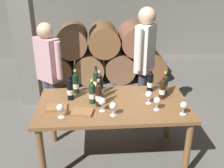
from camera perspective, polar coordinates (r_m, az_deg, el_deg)
ground_plane at (r=3.38m, az=0.25°, el=-15.65°), size 14.00×14.00×0.00m
cellar_back_wall at (r=6.84m, az=-2.47°, el=17.60°), size 10.00×0.24×2.80m
barrel_stack at (r=5.45m, az=-1.78°, el=6.63°), size 2.49×0.90×1.15m
stone_pillar at (r=4.42m, az=-18.78°, el=11.56°), size 0.32×0.32×2.60m
dining_table at (r=3.00m, az=0.27°, el=-5.77°), size 1.70×0.90×0.76m
wine_bottle_0 at (r=3.07m, az=10.96°, el=-1.02°), size 0.07×0.07×0.28m
wine_bottle_1 at (r=2.92m, az=-4.36°, el=-1.95°), size 0.07×0.07×0.28m
wine_bottle_2 at (r=3.22m, az=8.35°, el=0.49°), size 0.07×0.07×0.29m
wine_bottle_3 at (r=3.03m, az=-9.14°, el=-1.07°), size 0.07×0.07×0.30m
wine_bottle_4 at (r=3.17m, az=-7.90°, el=0.20°), size 0.07×0.07×0.30m
wine_bottle_5 at (r=3.19m, az=11.44°, el=-0.08°), size 0.07×0.07×0.28m
wine_bottle_6 at (r=3.13m, az=-2.73°, el=0.01°), size 0.07×0.07×0.30m
wine_bottle_7 at (r=3.01m, az=-2.59°, el=-0.88°), size 0.07×0.07×0.31m
wine_bottle_8 at (r=2.85m, az=-2.92°, el=-2.33°), size 0.07×0.07×0.31m
wine_bottle_9 at (r=3.20m, az=-3.48°, el=0.78°), size 0.07×0.07×0.32m
wine_glass_0 at (r=2.75m, az=-2.19°, el=-3.88°), size 0.08×0.08×0.16m
wine_glass_1 at (r=2.82m, az=9.82°, el=-3.67°), size 0.08×0.08×0.15m
wine_glass_2 at (r=2.79m, az=15.37°, el=-4.57°), size 0.07×0.07×0.15m
wine_glass_3 at (r=2.69m, az=-11.23°, el=-5.21°), size 0.08×0.08×0.15m
wine_glass_4 at (r=2.67m, az=0.22°, el=-4.92°), size 0.08×0.08×0.15m
wine_glass_5 at (r=2.94m, az=8.05°, el=-2.33°), size 0.08×0.08×0.15m
tasting_notebook at (r=2.77m, az=-6.50°, el=-6.12°), size 0.25×0.20×0.03m
leather_ledger at (r=2.90m, az=-11.98°, el=-5.05°), size 0.23×0.17×0.03m
sommelier_presenting at (r=3.59m, az=7.16°, el=5.73°), size 0.33×0.43×1.72m
taster_seated_left at (r=3.59m, az=-13.61°, el=3.17°), size 0.39×0.36×1.54m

